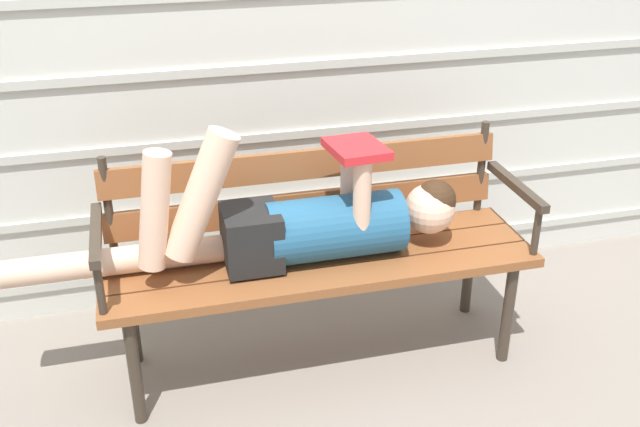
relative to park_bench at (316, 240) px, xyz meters
name	(u,v)px	position (x,y,z in m)	size (l,w,h in m)	color
ground_plane	(332,389)	(0.00, -0.25, -0.51)	(12.00, 12.00, 0.00)	gray
house_siding	(281,29)	(0.00, 0.56, 0.67)	(5.39, 0.08, 2.36)	beige
park_bench	(316,240)	(0.00, 0.00, 0.00)	(1.60, 0.47, 0.86)	brown
reclining_person	(295,223)	(-0.09, -0.07, 0.12)	(1.69, 0.26, 0.56)	#23567A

